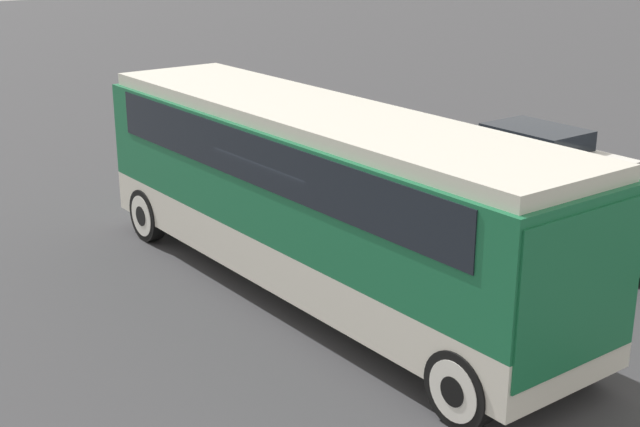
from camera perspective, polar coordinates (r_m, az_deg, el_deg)
name	(u,v)px	position (r m, az deg, el deg)	size (l,w,h in m)	color
ground_plane	(320,294)	(15.19, 0.00, -5.16)	(120.00, 120.00, 0.00)	#38383A
tour_bus	(324,187)	(14.46, 0.23, 1.72)	(10.39, 2.50, 3.20)	silver
parked_car_near	(539,154)	(22.16, 13.86, 3.70)	(4.43, 1.84, 1.30)	silver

